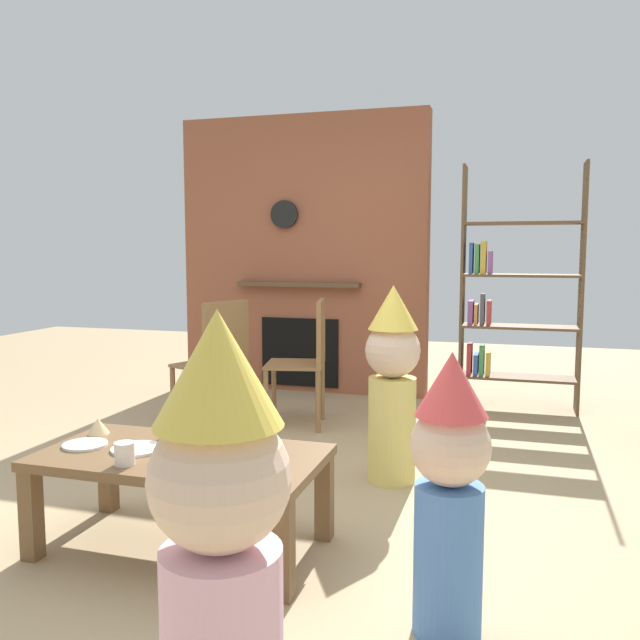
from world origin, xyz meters
The scene contains 18 objects.
ground_plane centered at (0.00, 0.00, 0.00)m, with size 12.00×12.00×0.00m, color tan.
brick_fireplace_feature centered at (-0.67, 2.60, 1.19)m, with size 2.20×0.28×2.40m.
bookshelf centered at (1.09, 2.40, 0.87)m, with size 0.90×0.28×1.90m.
coffee_table centered at (-0.17, -0.55, 0.35)m, with size 1.17×0.61×0.41m.
paper_cup_near_left centered at (0.05, -0.71, 0.47)m, with size 0.08×0.08×0.10m, color #8CD18C.
paper_cup_near_right centered at (-0.33, -0.38, 0.46)m, with size 0.06×0.06×0.10m, color #E5666B.
paper_cup_center centered at (0.11, -0.57, 0.46)m, with size 0.08×0.08×0.10m, color #E5666B.
paper_cup_far_left centered at (-0.30, -0.75, 0.46)m, with size 0.08×0.08×0.09m, color silver.
paper_cup_far_right centered at (-0.11, -0.55, 0.46)m, with size 0.06×0.06×0.10m, color #E5666B.
paper_plate_front centered at (-0.36, -0.57, 0.42)m, with size 0.21×0.21×0.01m, color white.
paper_plate_rear centered at (-0.61, -0.58, 0.42)m, with size 0.19×0.19×0.01m, color white.
birthday_cake_slice centered at (-0.67, -0.40, 0.45)m, with size 0.10×0.10×0.07m, color #EAC68C.
table_fork centered at (0.13, -0.34, 0.42)m, with size 0.15×0.02×0.01m, color silver.
child_with_cone_hat centered at (0.54, -1.67, 0.60)m, with size 0.31×0.31×1.13m.
child_in_pink centered at (0.96, -0.84, 0.49)m, with size 0.26×0.26×0.93m.
child_by_the_chairs centered at (0.52, 0.51, 0.56)m, with size 0.29×0.29×1.07m.
dining_chair_left centered at (-0.83, 1.20, 0.51)m, with size 0.52×0.52×0.90m.
dining_chair_middle centered at (-0.25, 1.45, 0.51)m, with size 0.47×0.47×0.90m.
Camera 1 is at (1.14, -2.91, 1.25)m, focal length 36.86 mm.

